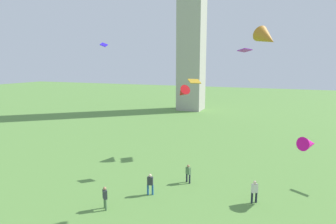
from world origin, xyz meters
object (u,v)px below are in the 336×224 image
at_px(person_1, 188,173).
at_px(kite_flying_2, 309,144).
at_px(person_0, 150,183).
at_px(person_4, 254,190).
at_px(kite_flying_0, 104,45).
at_px(person_3, 105,197).
at_px(kite_flying_1, 194,81).
at_px(kite_flying_3, 267,38).
at_px(kite_flying_5, 182,93).
at_px(kite_flying_4, 245,50).

relative_size(person_1, kite_flying_2, 0.86).
relative_size(person_0, person_4, 0.99).
bearing_deg(person_0, kite_flying_0, 118.83).
bearing_deg(kite_flying_2, person_3, 67.23).
height_order(kite_flying_1, kite_flying_3, kite_flying_3).
distance_m(person_0, person_3, 3.80).
distance_m(kite_flying_0, kite_flying_2, 27.83).
bearing_deg(kite_flying_3, kite_flying_5, 93.12).
bearing_deg(person_1, kite_flying_2, -146.26).
bearing_deg(kite_flying_5, person_3, 41.42).
bearing_deg(kite_flying_1, kite_flying_2, -58.39).
relative_size(person_3, kite_flying_4, 0.93).
relative_size(kite_flying_1, kite_flying_4, 0.72).
bearing_deg(kite_flying_1, kite_flying_3, -77.25).
distance_m(person_0, person_1, 3.86).
distance_m(person_3, kite_flying_4, 22.23).
xyz_separation_m(person_1, kite_flying_4, (2.91, 11.69, 10.79)).
relative_size(person_3, kite_flying_0, 1.25).
height_order(kite_flying_2, kite_flying_5, kite_flying_5).
distance_m(person_3, kite_flying_5, 15.51).
bearing_deg(person_0, person_3, -136.82).
xyz_separation_m(kite_flying_3, kite_flying_4, (-2.90, 12.57, -0.27)).
bearing_deg(kite_flying_2, kite_flying_3, 65.17).
distance_m(person_4, kite_flying_5, 14.25).
xyz_separation_m(person_0, kite_flying_1, (1.56, 6.55, 7.63)).
xyz_separation_m(person_1, kite_flying_5, (-3.23, 7.80, 6.07)).
xyz_separation_m(kite_flying_1, kite_flying_4, (3.47, 8.37, 3.12)).
xyz_separation_m(person_1, person_3, (-4.12, -6.45, 0.03)).
xyz_separation_m(person_1, kite_flying_1, (-0.55, 3.31, 7.67)).
bearing_deg(kite_flying_5, kite_flying_4, 167.36).
distance_m(person_3, person_4, 10.89).
height_order(person_0, person_1, person_0).
height_order(kite_flying_2, kite_flying_4, kite_flying_4).
relative_size(person_0, kite_flying_3, 0.77).
xyz_separation_m(person_3, kite_flying_4, (7.04, 18.14, 10.76)).
relative_size(person_1, kite_flying_3, 0.74).
distance_m(kite_flying_1, kite_flying_3, 8.35).
xyz_separation_m(person_4, kite_flying_2, (3.55, 2.39, 3.31)).
relative_size(person_3, kite_flying_1, 1.30).
xyz_separation_m(person_1, kite_flying_2, (9.18, 0.79, 3.36)).
relative_size(kite_flying_0, kite_flying_3, 0.61).
bearing_deg(kite_flying_0, person_1, -139.74).
height_order(kite_flying_4, kite_flying_5, kite_flying_4).
bearing_deg(person_3, kite_flying_2, -107.82).
bearing_deg(kite_flying_1, person_3, -153.93).
bearing_deg(person_1, kite_flying_1, -51.71).
distance_m(kite_flying_0, kite_flying_3, 24.21).
bearing_deg(person_0, kite_flying_5, 80.97).
xyz_separation_m(person_0, kite_flying_5, (-1.11, 11.03, 6.03)).
bearing_deg(kite_flying_1, kite_flying_0, 109.68).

